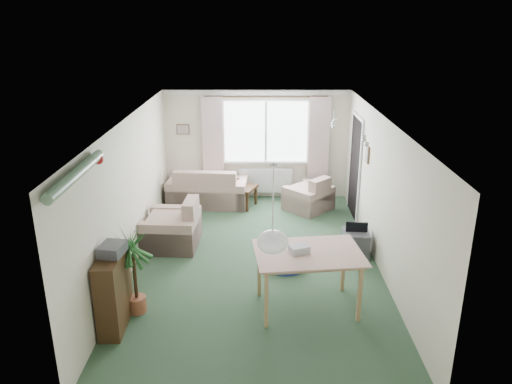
{
  "coord_description": "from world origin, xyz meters",
  "views": [
    {
      "loc": [
        0.04,
        -7.4,
        3.89
      ],
      "look_at": [
        0.0,
        0.3,
        1.15
      ],
      "focal_mm": 35.0,
      "sensor_mm": 36.0,
      "label": 1
    }
  ],
  "objects_px": {
    "sofa": "(208,186)",
    "dining_table": "(307,281)",
    "houseplant": "(135,272)",
    "tv_cube": "(356,243)",
    "armchair_corner": "(308,193)",
    "pet_bed": "(285,263)",
    "bookshelf": "(114,291)",
    "armchair_left": "(171,223)",
    "coffee_table": "(232,195)"
  },
  "relations": [
    {
      "from": "armchair_left",
      "to": "houseplant",
      "type": "relative_size",
      "value": 0.79
    },
    {
      "from": "bookshelf",
      "to": "houseplant",
      "type": "distance_m",
      "value": 0.39
    },
    {
      "from": "sofa",
      "to": "coffee_table",
      "type": "distance_m",
      "value": 0.57
    },
    {
      "from": "sofa",
      "to": "houseplant",
      "type": "height_order",
      "value": "houseplant"
    },
    {
      "from": "armchair_corner",
      "to": "coffee_table",
      "type": "height_order",
      "value": "armchair_corner"
    },
    {
      "from": "pet_bed",
      "to": "sofa",
      "type": "bearing_deg",
      "value": 118.08
    },
    {
      "from": "dining_table",
      "to": "tv_cube",
      "type": "distance_m",
      "value": 1.92
    },
    {
      "from": "coffee_table",
      "to": "houseplant",
      "type": "bearing_deg",
      "value": -105.07
    },
    {
      "from": "dining_table",
      "to": "tv_cube",
      "type": "height_order",
      "value": "dining_table"
    },
    {
      "from": "armchair_corner",
      "to": "tv_cube",
      "type": "xyz_separation_m",
      "value": [
        0.61,
        -2.12,
        -0.16
      ]
    },
    {
      "from": "sofa",
      "to": "dining_table",
      "type": "distance_m",
      "value": 4.43
    },
    {
      "from": "sofa",
      "to": "bookshelf",
      "type": "bearing_deg",
      "value": 84.02
    },
    {
      "from": "sofa",
      "to": "armchair_left",
      "type": "xyz_separation_m",
      "value": [
        -0.45,
        -2.06,
        0.02
      ]
    },
    {
      "from": "bookshelf",
      "to": "tv_cube",
      "type": "xyz_separation_m",
      "value": [
        3.54,
        2.07,
        -0.3
      ]
    },
    {
      "from": "sofa",
      "to": "dining_table",
      "type": "height_order",
      "value": "dining_table"
    },
    {
      "from": "tv_cube",
      "to": "coffee_table",
      "type": "bearing_deg",
      "value": 137.44
    },
    {
      "from": "armchair_corner",
      "to": "dining_table",
      "type": "xyz_separation_m",
      "value": [
        -0.37,
        -3.76,
        0.05
      ]
    },
    {
      "from": "coffee_table",
      "to": "pet_bed",
      "type": "xyz_separation_m",
      "value": [
        1.0,
        -2.83,
        -0.16
      ]
    },
    {
      "from": "coffee_table",
      "to": "bookshelf",
      "type": "height_order",
      "value": "bookshelf"
    },
    {
      "from": "coffee_table",
      "to": "bookshelf",
      "type": "xyz_separation_m",
      "value": [
        -1.32,
        -4.45,
        0.29
      ]
    },
    {
      "from": "armchair_left",
      "to": "pet_bed",
      "type": "distance_m",
      "value": 2.17
    },
    {
      "from": "armchair_left",
      "to": "coffee_table",
      "type": "bearing_deg",
      "value": 157.29
    },
    {
      "from": "coffee_table",
      "to": "tv_cube",
      "type": "xyz_separation_m",
      "value": [
        2.22,
        -2.38,
        -0.01
      ]
    },
    {
      "from": "houseplant",
      "to": "dining_table",
      "type": "bearing_deg",
      "value": 2.87
    },
    {
      "from": "houseplant",
      "to": "pet_bed",
      "type": "relative_size",
      "value": 1.88
    },
    {
      "from": "bookshelf",
      "to": "houseplant",
      "type": "height_order",
      "value": "houseplant"
    },
    {
      "from": "armchair_corner",
      "to": "sofa",
      "type": "bearing_deg",
      "value": -52.95
    },
    {
      "from": "armchair_left",
      "to": "tv_cube",
      "type": "xyz_separation_m",
      "value": [
        3.2,
        -0.36,
        -0.22
      ]
    },
    {
      "from": "dining_table",
      "to": "houseplant",
      "type": "bearing_deg",
      "value": -177.13
    },
    {
      "from": "tv_cube",
      "to": "armchair_corner",
      "type": "bearing_deg",
      "value": 110.47
    },
    {
      "from": "dining_table",
      "to": "tv_cube",
      "type": "relative_size",
      "value": 2.81
    },
    {
      "from": "houseplant",
      "to": "tv_cube",
      "type": "relative_size",
      "value": 2.57
    },
    {
      "from": "armchair_corner",
      "to": "bookshelf",
      "type": "relative_size",
      "value": 0.81
    },
    {
      "from": "armchair_corner",
      "to": "houseplant",
      "type": "bearing_deg",
      "value": 10.04
    },
    {
      "from": "armchair_left",
      "to": "tv_cube",
      "type": "relative_size",
      "value": 2.03
    },
    {
      "from": "houseplant",
      "to": "tv_cube",
      "type": "distance_m",
      "value": 3.79
    },
    {
      "from": "coffee_table",
      "to": "tv_cube",
      "type": "distance_m",
      "value": 3.26
    },
    {
      "from": "tv_cube",
      "to": "armchair_left",
      "type": "bearing_deg",
      "value": 177.97
    },
    {
      "from": "armchair_corner",
      "to": "armchair_left",
      "type": "bearing_deg",
      "value": -10.66
    },
    {
      "from": "houseplant",
      "to": "pet_bed",
      "type": "xyz_separation_m",
      "value": [
        2.12,
        1.31,
        -0.55
      ]
    },
    {
      "from": "bookshelf",
      "to": "dining_table",
      "type": "height_order",
      "value": "bookshelf"
    },
    {
      "from": "armchair_corner",
      "to": "pet_bed",
      "type": "xyz_separation_m",
      "value": [
        -0.61,
        -2.57,
        -0.31
      ]
    },
    {
      "from": "bookshelf",
      "to": "dining_table",
      "type": "relative_size",
      "value": 0.76
    },
    {
      "from": "armchair_left",
      "to": "coffee_table",
      "type": "height_order",
      "value": "armchair_left"
    },
    {
      "from": "armchair_corner",
      "to": "coffee_table",
      "type": "distance_m",
      "value": 1.64
    },
    {
      "from": "armchair_left",
      "to": "dining_table",
      "type": "bearing_deg",
      "value": 51.12
    },
    {
      "from": "armchair_left",
      "to": "bookshelf",
      "type": "height_order",
      "value": "bookshelf"
    },
    {
      "from": "coffee_table",
      "to": "armchair_left",
      "type": "bearing_deg",
      "value": -115.88
    },
    {
      "from": "dining_table",
      "to": "armchair_corner",
      "type": "bearing_deg",
      "value": 84.36
    },
    {
      "from": "armchair_corner",
      "to": "houseplant",
      "type": "relative_size",
      "value": 0.68
    }
  ]
}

